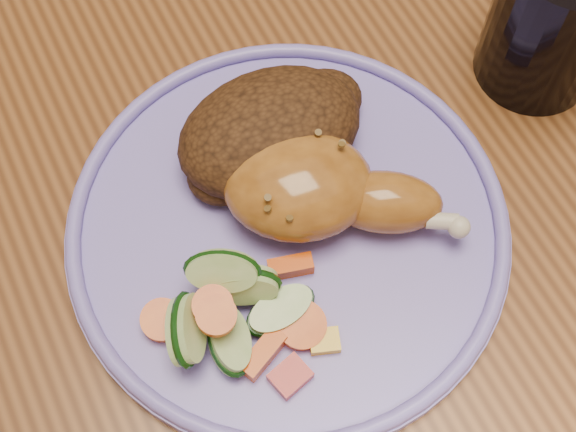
# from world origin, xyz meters

# --- Properties ---
(ground) EXTENTS (4.00, 4.00, 0.00)m
(ground) POSITION_xyz_m (0.00, 0.00, 0.00)
(ground) COLOR #522F1C
(ground) RESTS_ON ground
(dining_table) EXTENTS (0.90, 1.40, 0.75)m
(dining_table) POSITION_xyz_m (0.00, 0.00, 0.67)
(dining_table) COLOR brown
(dining_table) RESTS_ON ground
(plate) EXTENTS (0.29, 0.29, 0.01)m
(plate) POSITION_xyz_m (-0.11, -0.07, 0.76)
(plate) COLOR #8170D4
(plate) RESTS_ON dining_table
(plate_rim) EXTENTS (0.29, 0.29, 0.01)m
(plate_rim) POSITION_xyz_m (-0.11, -0.07, 0.77)
(plate_rim) COLOR #8170D4
(plate_rim) RESTS_ON plate
(chicken_leg) EXTENTS (0.15, 0.13, 0.05)m
(chicken_leg) POSITION_xyz_m (-0.08, -0.07, 0.79)
(chicken_leg) COLOR #AB6723
(chicken_leg) RESTS_ON plate
(rice_pilaf) EXTENTS (0.13, 0.09, 0.05)m
(rice_pilaf) POSITION_xyz_m (-0.09, -0.01, 0.78)
(rice_pilaf) COLOR #3F230F
(rice_pilaf) RESTS_ON plate
(vegetable_pile) EXTENTS (0.11, 0.11, 0.05)m
(vegetable_pile) POSITION_xyz_m (-0.16, -0.11, 0.78)
(vegetable_pile) COLOR #A50A05
(vegetable_pile) RESTS_ON plate
(drinking_glass) EXTENTS (0.09, 0.09, 0.11)m
(drinking_glass) POSITION_xyz_m (0.11, -0.03, 0.81)
(drinking_glass) COLOR black
(drinking_glass) RESTS_ON dining_table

